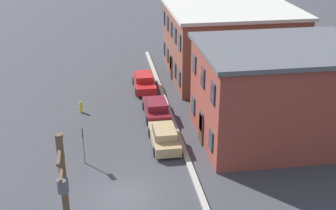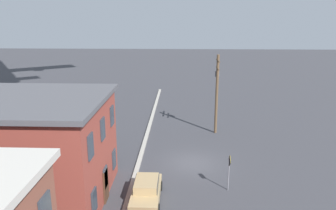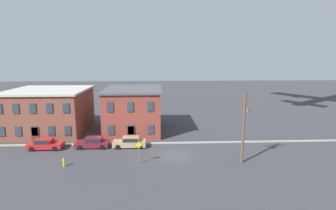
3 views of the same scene
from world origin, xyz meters
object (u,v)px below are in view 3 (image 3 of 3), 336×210
car_tan (130,142)px  fire_hydrant (64,162)px  caution_sign (139,149)px  utility_pole (244,124)px  car_red (45,144)px  car_maroon (93,142)px

car_tan → fire_hydrant: (-6.77, -5.99, -0.27)m
caution_sign → fire_hydrant: caution_sign is taller
car_tan → utility_pole: 15.22m
car_red → utility_pole: bearing=-13.0°
caution_sign → car_red: bearing=157.1°
utility_pole → caution_sign: bearing=178.6°
car_red → caution_sign: 13.85m
caution_sign → utility_pole: (11.90, -0.28, 2.87)m
caution_sign → fire_hydrant: size_ratio=2.79×
car_maroon → car_tan: 4.97m
car_red → fire_hydrant: size_ratio=4.58×
car_red → fire_hydrant: (4.38, -5.75, -0.27)m
utility_pole → car_maroon: bearing=162.0°
car_tan → caution_sign: caution_sign is taller
car_red → car_tan: size_ratio=1.00×
car_tan → utility_pole: (13.47, -5.91, 3.89)m
car_red → car_tan: 11.15m
car_red → car_maroon: size_ratio=1.00×
car_maroon → utility_pole: size_ratio=0.53×
utility_pole → fire_hydrant: bearing=-179.8°
car_tan → fire_hydrant: size_ratio=4.58×
car_maroon → utility_pole: bearing=-18.0°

